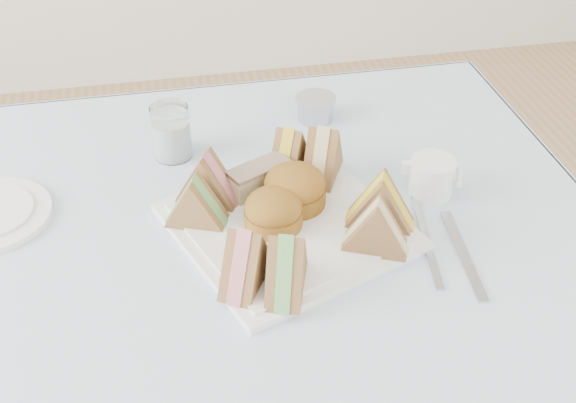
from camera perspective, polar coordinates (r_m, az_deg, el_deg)
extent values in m
cube|color=silver|center=(0.96, -2.35, -5.37)|extent=(1.02, 1.02, 0.01)
cube|color=white|center=(1.01, 0.00, -1.99)|extent=(0.37, 0.37, 0.01)
cylinder|color=brown|center=(0.98, -1.17, -0.73)|extent=(0.10, 0.10, 0.05)
cylinder|color=brown|center=(1.02, 0.53, 1.09)|extent=(0.13, 0.13, 0.06)
cube|color=tan|center=(1.05, -2.31, 1.84)|extent=(0.10, 0.07, 0.04)
cylinder|color=white|center=(1.15, -9.21, 5.46)|extent=(0.06, 0.06, 0.09)
cylinder|color=#B3B5C0|center=(1.25, 2.19, 7.29)|extent=(0.09, 0.09, 0.04)
cube|color=#B3B5C0|center=(1.00, 13.67, -4.05)|extent=(0.03, 0.18, 0.00)
cube|color=#B3B5C0|center=(1.01, 10.92, -3.09)|extent=(0.04, 0.19, 0.00)
cylinder|color=white|center=(1.09, 11.30, 1.92)|extent=(0.09, 0.09, 0.06)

